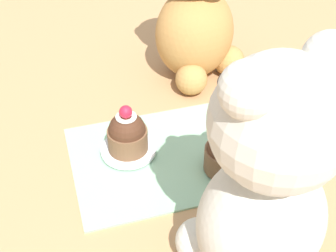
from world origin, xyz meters
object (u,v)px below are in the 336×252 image
(teddy_bear_cream, at_px, (265,180))
(cupcake_near_tan_bear, at_px, (127,134))
(teddy_bear_tan, at_px, (197,9))
(cupcake_near_cream_bear, at_px, (227,153))
(saucer_plate, at_px, (128,150))

(teddy_bear_cream, bearing_deg, cupcake_near_tan_bear, -81.81)
(teddy_bear_cream, distance_m, teddy_bear_tan, 0.39)
(cupcake_near_cream_bear, xyz_separation_m, cupcake_near_tan_bear, (0.12, -0.07, 0.00))
(teddy_bear_cream, distance_m, cupcake_near_tan_bear, 0.25)
(teddy_bear_cream, relative_size, cupcake_near_cream_bear, 3.75)
(cupcake_near_cream_bear, distance_m, cupcake_near_tan_bear, 0.14)
(teddy_bear_tan, xyz_separation_m, saucer_plate, (0.16, 0.17, -0.11))
(teddy_bear_cream, bearing_deg, saucer_plate, -81.81)
(saucer_plate, bearing_deg, teddy_bear_tan, -132.74)
(cupcake_near_cream_bear, bearing_deg, cupcake_near_tan_bear, -31.03)
(teddy_bear_tan, distance_m, saucer_plate, 0.26)
(cupcake_near_cream_bear, bearing_deg, teddy_bear_tan, -99.58)
(teddy_bear_cream, relative_size, saucer_plate, 3.52)
(teddy_bear_tan, height_order, cupcake_near_tan_bear, teddy_bear_tan)
(cupcake_near_tan_bear, bearing_deg, teddy_bear_tan, -132.74)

